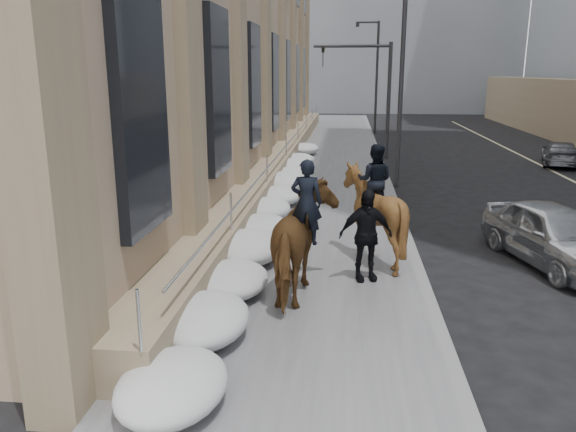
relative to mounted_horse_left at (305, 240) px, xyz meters
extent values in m
plane|color=black|center=(-0.09, -2.08, -1.29)|extent=(140.00, 140.00, 0.00)
cube|color=#555558|center=(-0.09, 7.92, -1.23)|extent=(5.00, 80.00, 0.12)
cube|color=slate|center=(2.53, 7.92, -1.23)|extent=(0.24, 80.00, 0.12)
cube|color=#876F57|center=(-2.34, 17.92, -0.84)|extent=(1.10, 44.00, 0.90)
cylinder|color=silver|center=(-1.89, 17.92, 0.06)|extent=(0.06, 42.00, 0.06)
cube|color=black|center=(-2.79, 10.92, 2.71)|extent=(0.20, 2.20, 4.50)
cube|color=gray|center=(-6.09, 69.92, 8.71)|extent=(24.00, 12.00, 20.00)
cylinder|color=#2D2D30|center=(2.81, 11.92, 2.71)|extent=(0.18, 0.18, 8.00)
cylinder|color=#2D2D30|center=(2.81, 31.92, 2.71)|extent=(0.18, 0.18, 8.00)
cube|color=#2D2D30|center=(2.01, 31.92, 6.61)|extent=(1.60, 0.15, 0.12)
cylinder|color=#2D2D30|center=(1.31, 31.92, 6.46)|extent=(0.24, 0.24, 0.30)
cylinder|color=#2D2D30|center=(2.91, 19.92, 1.71)|extent=(0.20, 0.20, 6.00)
cylinder|color=#2D2D30|center=(0.91, 19.92, 4.51)|extent=(4.00, 0.16, 0.16)
imported|color=black|center=(-0.59, 19.92, 4.01)|extent=(0.18, 0.22, 1.10)
ellipsoid|color=silver|center=(-1.54, -2.08, -0.83)|extent=(1.50, 2.10, 0.68)
ellipsoid|color=silver|center=(-1.49, 1.92, -0.81)|extent=(1.60, 2.20, 0.72)
ellipsoid|color=silver|center=(-1.59, 5.92, -0.85)|extent=(1.40, 2.00, 0.64)
ellipsoid|color=silver|center=(-1.44, 9.92, -0.79)|extent=(1.70, 2.30, 0.76)
ellipsoid|color=silver|center=(-1.54, 13.92, -0.84)|extent=(1.50, 2.10, 0.66)
imported|color=#4B3016|center=(0.00, -0.01, -0.05)|extent=(1.30, 2.70, 2.25)
imported|color=black|center=(0.00, 0.14, 0.75)|extent=(0.64, 0.43, 1.72)
imported|color=#503216|center=(1.44, 2.31, -0.03)|extent=(2.20, 2.38, 2.28)
imported|color=black|center=(1.44, 2.46, 0.76)|extent=(0.95, 0.80, 1.72)
imported|color=black|center=(1.23, 1.02, -0.16)|extent=(1.27, 0.80, 2.02)
imported|color=#B7BBC0|center=(5.79, 2.86, -0.54)|extent=(2.87, 4.71, 1.50)
imported|color=#55585C|center=(11.32, 18.23, -0.70)|extent=(2.72, 4.35, 1.18)
camera|label=1|loc=(0.79, -10.67, 3.28)|focal=35.00mm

